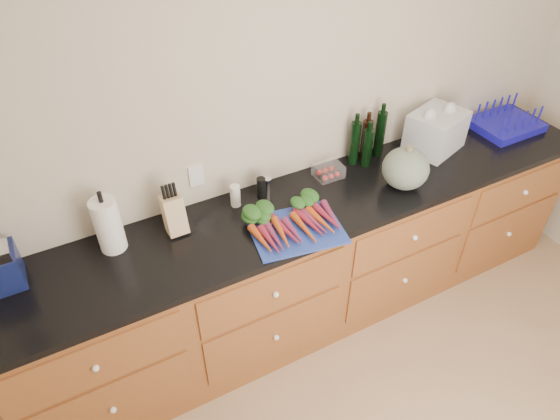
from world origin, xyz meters
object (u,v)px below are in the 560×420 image
paper_towel (108,225)px  dish_rack (506,123)px  carrots (292,220)px  cutting_board (296,230)px  squash (406,169)px  knife_block (174,214)px  tomato_box (328,171)px

paper_towel → dish_rack: (2.61, -0.08, -0.10)m
carrots → dish_rack: bearing=6.4°
cutting_board → squash: squash is taller
carrots → dish_rack: dish_rack is taller
squash → carrots: bearing=-179.3°
knife_block → tomato_box: bearing=1.8°
paper_towel → squash: bearing=-9.6°
squash → cutting_board: bearing=-176.0°
squash → paper_towel: paper_towel is taller
squash → tomato_box: (-0.33, 0.28, -0.08)m
cutting_board → knife_block: size_ratio=2.28×
paper_towel → tomato_box: paper_towel is taller
carrots → knife_block: 0.60m
cutting_board → knife_block: bearing=151.0°
cutting_board → squash: size_ratio=1.76×
tomato_box → paper_towel: bearing=-179.5°
cutting_board → dish_rack: dish_rack is taller
tomato_box → knife_block: bearing=-178.2°
squash → dish_rack: size_ratio=0.62×
tomato_box → squash: bearing=-40.4°
cutting_board → carrots: carrots is taller
cutting_board → paper_towel: bearing=159.5°
carrots → squash: size_ratio=1.67×
cutting_board → paper_towel: 0.92m
knife_block → tomato_box: size_ratio=1.27×
squash → tomato_box: 0.44m
dish_rack → tomato_box: bearing=176.2°
knife_block → cutting_board: bearing=-29.0°
knife_block → tomato_box: 0.95m
cutting_board → dish_rack: 1.77m
carrots → knife_block: bearing=154.5°
squash → tomato_box: squash is taller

